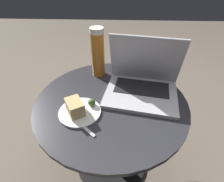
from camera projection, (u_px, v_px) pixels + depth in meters
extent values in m
plane|color=#726656|center=(111.00, 161.00, 1.09)|extent=(6.00, 6.00, 0.00)
cylinder|color=black|center=(111.00, 160.00, 1.08)|extent=(0.42, 0.42, 0.01)
cylinder|color=black|center=(111.00, 135.00, 0.93)|extent=(0.07, 0.07, 0.46)
cylinder|color=#2D2D33|center=(111.00, 102.00, 0.79)|extent=(0.68, 0.68, 0.02)
cube|color=silver|center=(141.00, 94.00, 0.80)|extent=(0.36, 0.30, 0.02)
cube|color=black|center=(142.00, 87.00, 0.82)|extent=(0.27, 0.16, 0.00)
cube|color=silver|center=(145.00, 60.00, 0.79)|extent=(0.33, 0.13, 0.24)
cube|color=#19234C|center=(145.00, 60.00, 0.79)|extent=(0.30, 0.12, 0.22)
cylinder|color=#C6701E|center=(98.00, 55.00, 0.88)|extent=(0.07, 0.07, 0.23)
cylinder|color=white|center=(97.00, 30.00, 0.81)|extent=(0.07, 0.07, 0.02)
cylinder|color=white|center=(80.00, 112.00, 0.71)|extent=(0.17, 0.17, 0.01)
cube|color=#DBB775|center=(75.00, 107.00, 0.69)|extent=(0.09, 0.10, 0.06)
sphere|color=#4C6B33|center=(92.00, 102.00, 0.73)|extent=(0.03, 0.03, 0.03)
cube|color=silver|center=(84.00, 127.00, 0.65)|extent=(0.10, 0.09, 0.01)
cube|color=silver|center=(71.00, 116.00, 0.70)|extent=(0.05, 0.05, 0.01)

